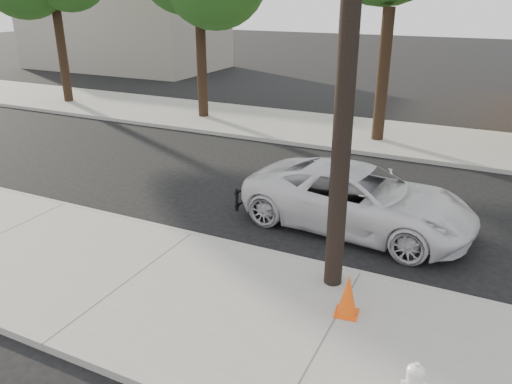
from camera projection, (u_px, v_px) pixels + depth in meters
ground at (235, 206)px, 13.43m from camera, size 120.00×120.00×0.00m
near_sidewalk at (132, 281)px, 9.82m from camera, size 90.00×4.40×0.15m
far_sidewalk at (332, 131)px, 20.50m from camera, size 90.00×5.00×0.15m
curb_near at (192, 236)px, 11.65m from camera, size 90.00×0.12×0.16m
building_far at (125, 33)px, 37.31m from camera, size 14.00×8.00×5.00m
utility_pole at (349, 37)px, 7.97m from camera, size 1.40×0.34×9.00m
police_cruiser at (358, 198)px, 11.97m from camera, size 5.72×3.07×1.53m
traffic_cone at (348, 295)px, 8.57m from camera, size 0.45×0.45×0.78m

